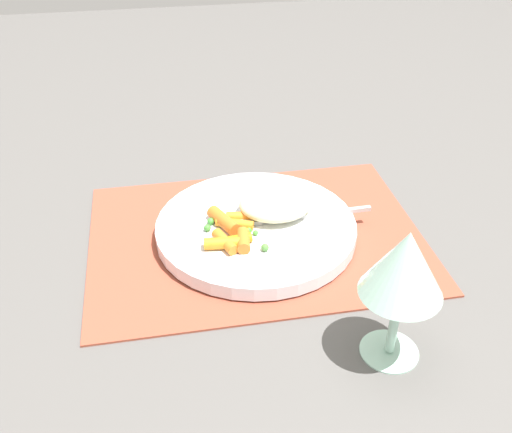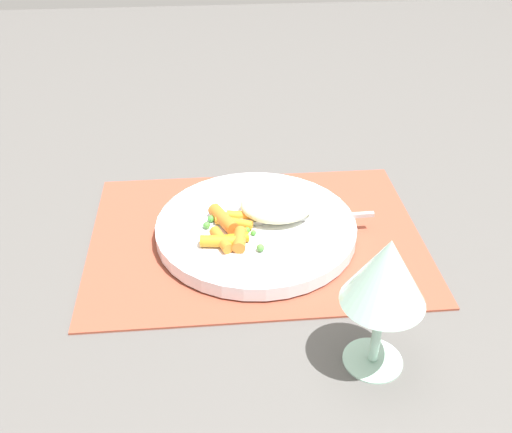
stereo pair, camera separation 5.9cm
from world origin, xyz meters
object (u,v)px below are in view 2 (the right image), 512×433
Objects in this scene: carrot_portion at (229,230)px; fork at (286,219)px; plate at (256,228)px; wine_glass at (386,276)px; rice_mound at (277,205)px.

carrot_portion is 0.47× the size of fork.
plate is 0.04m from fork.
wine_glass reaches higher than carrot_portion.
fork is (-0.04, -0.00, 0.01)m from plate.
carrot_portion is 0.59× the size of wine_glass.
plate is 1.70× the size of wine_glass.
fork is (-0.08, -0.03, -0.00)m from carrot_portion.
carrot_portion is at bearing 32.37° from rice_mound.
rice_mound is 1.07× the size of carrot_portion.
wine_glass is (-0.14, 0.20, 0.08)m from carrot_portion.
wine_glass reaches higher than rice_mound.
fork is at bearing 121.37° from rice_mound.
rice_mound is 0.08m from carrot_portion.
fork is 1.25× the size of wine_glass.
carrot_portion is (0.07, 0.04, -0.01)m from rice_mound.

